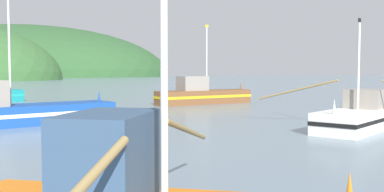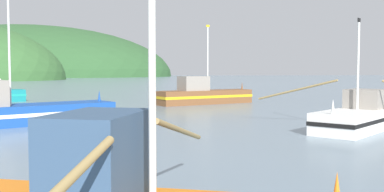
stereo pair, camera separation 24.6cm
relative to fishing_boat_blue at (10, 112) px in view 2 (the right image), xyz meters
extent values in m
ellipsoid|color=#2D562D|center=(-50.40, 225.27, -0.76)|extent=(158.33, 126.66, 56.27)
cube|color=#19479E|center=(0.20, 0.12, -0.20)|extent=(11.14, 8.17, 1.14)
cube|color=white|center=(0.20, 0.12, -0.14)|extent=(11.25, 8.26, 0.20)
cone|color=#19479E|center=(4.71, 2.86, 0.72)|extent=(0.27, 0.27, 0.70)
cylinder|color=silver|center=(0.01, 0.01, 3.48)|extent=(0.12, 0.12, 6.21)
cube|color=brown|center=(13.55, 14.40, -0.13)|extent=(9.53, 5.82, 1.27)
cube|color=gold|center=(13.55, 14.40, -0.06)|extent=(9.63, 5.87, 0.23)
cone|color=brown|center=(17.53, 16.18, 0.86)|extent=(0.26, 0.26, 0.70)
cube|color=gray|center=(12.37, 13.88, 1.17)|extent=(3.02, 2.59, 1.32)
cylinder|color=silver|center=(13.80, 14.52, 3.44)|extent=(0.12, 0.12, 5.87)
cube|color=gold|center=(13.80, 14.52, 6.50)|extent=(0.34, 0.17, 0.20)
cube|color=white|center=(18.44, -4.50, -0.22)|extent=(6.86, 6.43, 1.08)
cube|color=black|center=(18.44, -4.50, -0.17)|extent=(6.93, 6.49, 0.19)
cone|color=white|center=(15.98, -6.67, 0.67)|extent=(0.28, 0.28, 0.70)
cube|color=gray|center=(19.17, -3.85, 0.82)|extent=(2.55, 2.55, 1.02)
cylinder|color=silver|center=(18.27, -4.65, 2.54)|extent=(0.12, 0.12, 4.46)
cube|color=black|center=(18.27, -4.65, 4.89)|extent=(0.29, 0.26, 0.20)
cylinder|color=#997F4C|center=(16.07, -1.82, 1.22)|extent=(3.34, 3.76, 1.32)
cube|color=#334C6B|center=(6.29, -18.31, 0.89)|extent=(1.83, 2.28, 1.50)
cylinder|color=silver|center=(7.17, -18.62, 3.16)|extent=(0.12, 0.12, 6.04)
cylinder|color=#997F4C|center=(7.99, -15.47, 0.91)|extent=(1.53, 4.09, 1.06)
camera|label=1|loc=(6.63, -25.41, 2.31)|focal=40.51mm
camera|label=2|loc=(6.87, -25.44, 2.31)|focal=40.51mm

